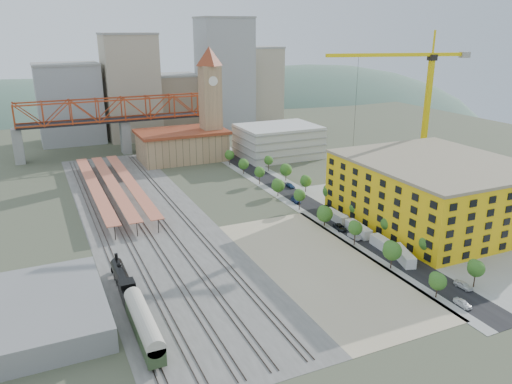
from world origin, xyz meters
name	(u,v)px	position (x,y,z in m)	size (l,w,h in m)	color
ground	(277,220)	(0.00, 0.00, 0.00)	(400.00, 400.00, 0.00)	#474C38
ballast_strip	(145,219)	(-36.00, 17.50, 0.03)	(36.00, 165.00, 0.06)	#605E59
dirt_lot	(321,265)	(-4.00, -31.50, 0.03)	(28.00, 67.00, 0.06)	tan
street_asphalt	(299,198)	(16.00, 15.00, 0.03)	(12.00, 170.00, 0.06)	black
sidewalk_west	(285,200)	(10.50, 15.00, 0.02)	(3.00, 170.00, 0.04)	gray
sidewalk_east	(313,196)	(21.50, 15.00, 0.02)	(3.00, 170.00, 0.04)	gray
construction_pad	(439,219)	(45.00, -20.00, 0.03)	(50.00, 90.00, 0.06)	gray
rail_tracks	(140,219)	(-37.80, 17.50, 0.15)	(26.56, 160.00, 0.18)	#382B23
platform_canopies	(112,184)	(-41.00, 45.00, 3.99)	(16.00, 80.00, 4.12)	#CE6A4F
station_hall	(182,145)	(-5.00, 82.00, 6.67)	(38.00, 24.00, 13.10)	tan
clock_tower	(210,93)	(8.00, 79.99, 28.70)	(12.00, 12.00, 52.00)	tan
parking_garage	(278,141)	(36.00, 70.00, 7.00)	(34.00, 26.00, 14.00)	silver
truss_bridge	(123,112)	(-25.00, 105.00, 18.86)	(94.00, 9.60, 25.60)	gray
construction_building	(435,191)	(42.00, -20.00, 9.41)	(44.60, 50.60, 18.80)	yellow
warehouse	(47,310)	(-66.00, -30.00, 2.50)	(22.00, 32.00, 5.00)	gray
street_trees	(314,207)	(16.00, 5.00, 0.00)	(15.40, 124.40, 8.00)	#1E5A1B
skyline	(171,91)	(7.47, 142.31, 22.81)	(133.00, 46.00, 60.00)	#9EA0A3
distant_hills	(184,197)	(45.28, 260.00, -79.54)	(647.00, 264.00, 227.00)	#4C6B59
locomotive	(125,284)	(-50.00, -25.04, 2.23)	(3.10, 23.94, 5.98)	black
coach	(144,325)	(-50.00, -44.44, 3.33)	(3.44, 19.95, 6.26)	#2B3D21
tower_crane	(419,93)	(59.93, 10.15, 33.69)	(49.94, 14.65, 54.60)	yellow
site_trailer_a	(403,256)	(16.00, -37.77, 1.39)	(2.66, 10.12, 2.77)	silver
site_trailer_b	(385,245)	(16.00, -30.72, 1.37)	(2.64, 10.05, 2.75)	silver
site_trailer_c	(358,229)	(16.00, -19.03, 1.39)	(2.68, 10.17, 2.78)	silver
site_trailer_d	(336,216)	(16.00, -7.70, 1.31)	(2.53, 9.60, 2.63)	silver
car_0	(463,303)	(13.00, -60.00, 0.71)	(1.67, 4.16, 1.42)	white
car_1	(354,237)	(13.00, -21.52, 0.71)	(1.50, 4.30, 1.42)	#98989D
car_2	(340,227)	(13.00, -14.40, 0.72)	(2.40, 5.21, 1.45)	black
car_3	(296,200)	(13.00, 11.84, 0.76)	(2.12, 5.22, 1.51)	navy
car_4	(463,285)	(19.00, -54.39, 0.75)	(1.78, 4.43, 1.51)	silver
car_5	(345,218)	(19.00, -8.33, 0.68)	(1.44, 4.14, 1.37)	#A4A5A9
car_6	(330,208)	(19.00, 0.30, 0.76)	(2.52, 5.46, 1.52)	black
car_7	(290,186)	(19.00, 26.82, 0.67)	(1.87, 4.61, 1.34)	navy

